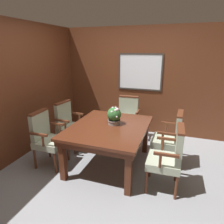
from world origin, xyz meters
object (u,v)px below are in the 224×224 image
chair_head_far (127,116)px  potted_plant (114,116)px  chair_left_far (69,123)px  dining_table (109,131)px  chair_left_near (47,136)px  chair_right_far (171,136)px  chair_right_near (169,156)px

chair_head_far → potted_plant: size_ratio=3.16×
chair_left_far → potted_plant: size_ratio=3.16×
dining_table → chair_left_near: chair_left_near is taller
dining_table → chair_left_near: (-1.01, -0.34, -0.10)m
dining_table → potted_plant: (0.05, 0.11, 0.24)m
chair_right_far → chair_head_far: bearing=-126.8°
dining_table → chair_right_far: bearing=19.7°
chair_left_near → dining_table: bearing=-72.9°
dining_table → chair_left_near: size_ratio=1.55×
dining_table → chair_left_far: (-0.99, 0.33, -0.10)m
chair_right_near → potted_plant: 1.11m
chair_left_near → chair_right_far: size_ratio=1.00×
chair_head_far → chair_right_near: bearing=-56.4°
chair_right_near → potted_plant: potted_plant is taller
chair_right_far → potted_plant: size_ratio=3.16×
chair_head_far → potted_plant: potted_plant is taller
dining_table → chair_left_far: 1.05m
chair_head_far → dining_table: bearing=-91.2°
chair_right_far → chair_head_far: 1.26m
dining_table → chair_head_far: (0.01, 1.14, -0.10)m
chair_right_far → dining_table: bearing=-68.4°
dining_table → chair_right_near: chair_right_near is taller
chair_left_near → potted_plant: 1.21m
chair_right_near → dining_table: bearing=-109.9°
chair_left_near → chair_right_far: bearing=-72.4°
chair_left_far → chair_head_far: size_ratio=1.00×
dining_table → potted_plant: bearing=64.5°
chair_left_far → chair_right_far: (1.98, 0.03, 0.00)m
chair_left_near → potted_plant: potted_plant is taller
chair_left_far → potted_plant: 1.12m
dining_table → potted_plant: 0.27m
dining_table → chair_left_near: bearing=-161.4°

